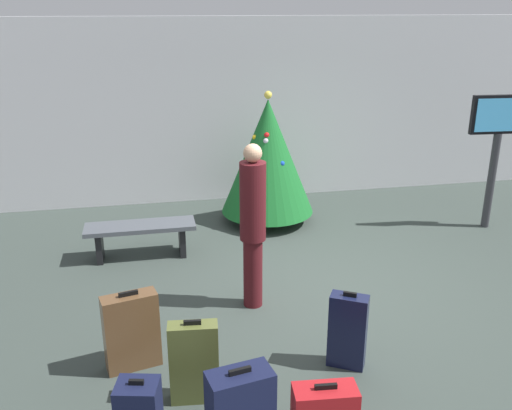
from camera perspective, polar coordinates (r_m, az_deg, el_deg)
The scene contains 9 objects.
ground_plane at distance 6.99m, azimuth 7.08°, elevation -8.52°, with size 16.00×16.00×0.00m, color #38423D.
back_wall at distance 9.91m, azimuth 0.71°, elevation 9.71°, with size 16.00×0.20×3.12m, color silver.
holiday_tree at distance 8.70m, azimuth 1.20°, elevation 4.96°, with size 1.46×1.46×2.08m.
flight_info_kiosk at distance 9.12m, azimuth 23.46°, elevation 6.47°, with size 0.92×0.15×2.06m.
waiting_bench at distance 7.80m, azimuth -11.69°, elevation -2.78°, with size 1.49×0.44×0.48m.
traveller_0 at distance 6.17m, azimuth -0.33°, elevation -1.74°, with size 0.36×0.36×1.92m.
suitcase_0 at distance 5.51m, azimuth 9.33°, elevation -12.57°, with size 0.39×0.33×0.79m.
suitcase_1 at distance 5.54m, azimuth -12.59°, elevation -12.48°, with size 0.54×0.31×0.81m.
suitcase_5 at distance 5.05m, azimuth -6.34°, elevation -15.68°, with size 0.44×0.21×0.80m.
Camera 1 is at (-2.04, -5.82, 3.30)m, focal length 39.19 mm.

